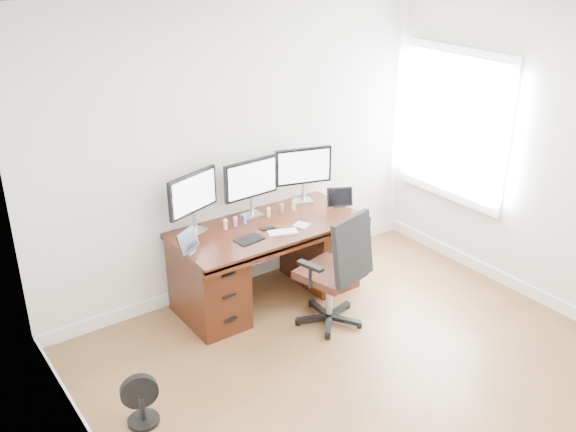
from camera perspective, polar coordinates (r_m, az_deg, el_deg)
ground at (r=4.88m, az=10.66°, el=-16.27°), size 4.50×4.50×0.00m
back_wall at (r=5.78m, az=-4.33°, el=6.11°), size 4.00×0.10×2.70m
desk at (r=5.82m, az=-1.89°, el=-3.84°), size 1.70×0.80×0.75m
office_chair at (r=5.49m, az=4.14°, el=-6.45°), size 0.67×0.67×1.05m
floor_fan at (r=4.67m, az=-12.90°, el=-15.72°), size 0.27×0.22×0.38m
monitor_left at (r=5.46m, az=-8.45°, el=1.86°), size 0.53×0.22×0.53m
monitor_center at (r=5.72m, az=-3.30°, el=3.14°), size 0.55×0.15×0.53m
monitor_right at (r=6.03m, az=1.38°, el=4.29°), size 0.54×0.19×0.53m
tablet_left at (r=5.21m, az=-8.84°, el=-2.32°), size 0.24×0.18×0.19m
tablet_right at (r=6.00m, az=4.67°, el=1.55°), size 0.24×0.17×0.19m
keyboard at (r=5.49m, az=-0.47°, el=-1.46°), size 0.27×0.19×0.01m
trackpad at (r=5.63m, az=1.19°, el=-0.81°), size 0.16×0.16×0.01m
drawing_tablet at (r=5.38m, az=-3.45°, el=-2.10°), size 0.25×0.18×0.01m
phone at (r=5.58m, az=-1.85°, el=-1.09°), size 0.13×0.07×0.01m
figurine_pink at (r=5.57m, az=-5.58°, el=-0.68°), size 0.04×0.04×0.10m
figurine_purple at (r=5.62m, az=-4.72°, el=-0.43°), size 0.04×0.04×0.10m
figurine_blue at (r=5.66m, az=-3.85°, el=-0.19°), size 0.04×0.04×0.10m
figurine_orange at (r=5.79m, az=-1.75°, el=0.40°), size 0.04×0.04×0.10m
figurine_brown at (r=5.86m, az=-0.56°, el=0.73°), size 0.04×0.04×0.10m
figurine_yellow at (r=5.93m, az=0.49°, el=1.03°), size 0.04×0.04×0.10m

